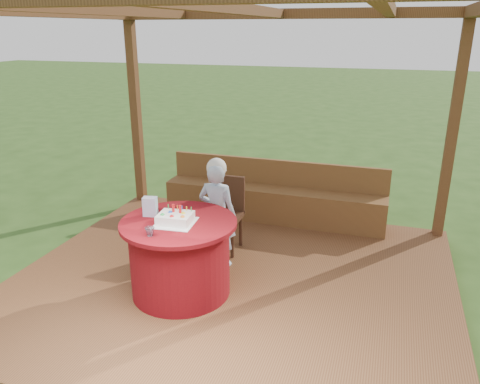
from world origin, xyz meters
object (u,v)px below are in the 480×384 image
at_px(birthday_cake, 175,218).
at_px(gift_bag, 150,207).
at_px(chair, 225,210).
at_px(bench, 273,201).
at_px(table, 180,257).
at_px(drinking_glass, 150,232).
at_px(elderly_woman, 217,212).

distance_m(birthday_cake, gift_bag, 0.33).
bearing_deg(chair, bench, 72.35).
relative_size(table, drinking_glass, 13.03).
bearing_deg(elderly_woman, birthday_cake, -101.19).
bearing_deg(gift_bag, birthday_cake, -30.23).
distance_m(chair, birthday_cake, 1.20).
bearing_deg(gift_bag, table, -20.90).
height_order(bench, birthday_cake, birthday_cake).
bearing_deg(elderly_woman, table, -101.61).
bearing_deg(bench, elderly_woman, -100.15).
height_order(bench, table, bench).
distance_m(bench, table, 2.17).
height_order(bench, elderly_woman, elderly_woman).
distance_m(gift_bag, drinking_glass, 0.48).
bearing_deg(gift_bag, bench, 58.15).
height_order(gift_bag, drinking_glass, gift_bag).
xyz_separation_m(table, drinking_glass, (-0.10, -0.38, 0.42)).
distance_m(bench, gift_bag, 2.28).
bearing_deg(bench, table, -100.61).
distance_m(bench, birthday_cake, 2.29).
distance_m(chair, elderly_woman, 0.45).
height_order(table, gift_bag, gift_bag).
relative_size(chair, drinking_glass, 10.12).
bearing_deg(drinking_glass, elderly_woman, 77.46).
bearing_deg(gift_bag, drinking_glass, -75.30).
bearing_deg(table, birthday_cake, -95.78).
relative_size(chair, gift_bag, 4.57).
bearing_deg(chair, elderly_woman, -80.89).
relative_size(bench, birthday_cake, 7.77).
bearing_deg(chair, birthday_cake, -93.75).
relative_size(table, birthday_cake, 2.89).
distance_m(bench, elderly_woman, 1.52).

